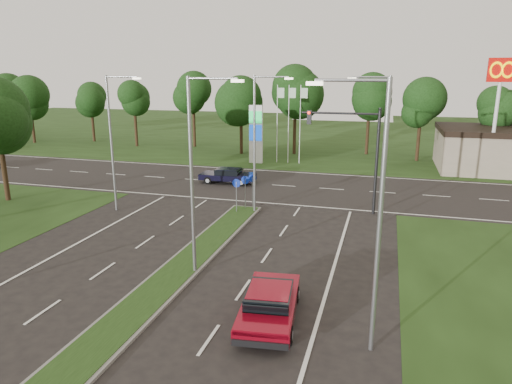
# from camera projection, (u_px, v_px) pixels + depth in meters

# --- Properties ---
(ground) EXTENTS (160.00, 160.00, 0.00)m
(ground) POSITION_uv_depth(u_px,v_px,m) (106.00, 340.00, 16.05)
(ground) COLOR black
(ground) RESTS_ON ground
(verge_far) EXTENTS (160.00, 50.00, 0.02)m
(verge_far) POSITION_uv_depth(u_px,v_px,m) (323.00, 137.00, 67.21)
(verge_far) COLOR #1C3210
(verge_far) RESTS_ON ground
(cross_road) EXTENTS (160.00, 12.00, 0.02)m
(cross_road) POSITION_uv_depth(u_px,v_px,m) (272.00, 185.00, 38.37)
(cross_road) COLOR black
(cross_road) RESTS_ON ground
(median_kerb) EXTENTS (2.00, 26.00, 0.12)m
(median_kerb) POSITION_uv_depth(u_px,v_px,m) (159.00, 289.00, 19.76)
(median_kerb) COLOR slate
(median_kerb) RESTS_ON ground
(streetlight_median_near) EXTENTS (2.53, 0.22, 9.00)m
(streetlight_median_near) POSITION_uv_depth(u_px,v_px,m) (195.00, 168.00, 20.09)
(streetlight_median_near) COLOR gray
(streetlight_median_near) RESTS_ON ground
(streetlight_median_far) EXTENTS (2.53, 0.22, 9.00)m
(streetlight_median_far) POSITION_uv_depth(u_px,v_px,m) (257.00, 138.00, 29.39)
(streetlight_median_far) COLOR gray
(streetlight_median_far) RESTS_ON ground
(streetlight_left_far) EXTENTS (2.53, 0.22, 9.00)m
(streetlight_left_far) POSITION_uv_depth(u_px,v_px,m) (114.00, 136.00, 30.02)
(streetlight_left_far) COLOR gray
(streetlight_left_far) RESTS_ON ground
(streetlight_right_far) EXTENTS (2.53, 0.22, 9.00)m
(streetlight_right_far) POSITION_uv_depth(u_px,v_px,m) (382.00, 143.00, 27.30)
(streetlight_right_far) COLOR gray
(streetlight_right_far) RESTS_ON ground
(streetlight_right_near) EXTENTS (2.53, 0.22, 9.00)m
(streetlight_right_near) POSITION_uv_depth(u_px,v_px,m) (374.00, 206.00, 14.28)
(streetlight_right_near) COLOR gray
(streetlight_right_near) RESTS_ON ground
(traffic_signal) EXTENTS (5.10, 0.42, 7.00)m
(traffic_signal) POSITION_uv_depth(u_px,v_px,m) (357.00, 144.00, 29.70)
(traffic_signal) COLOR black
(traffic_signal) RESTS_ON ground
(median_signs) EXTENTS (1.16, 1.76, 2.38)m
(median_signs) POSITION_uv_depth(u_px,v_px,m) (245.00, 186.00, 30.88)
(median_signs) COLOR gray
(median_signs) RESTS_ON ground
(gas_pylon) EXTENTS (5.80, 1.26, 8.00)m
(gas_pylon) POSITION_uv_depth(u_px,v_px,m) (258.00, 133.00, 47.00)
(gas_pylon) COLOR silver
(gas_pylon) RESTS_ON ground
(mcdonalds_sign) EXTENTS (2.20, 0.47, 10.40)m
(mcdonalds_sign) POSITION_uv_depth(u_px,v_px,m) (500.00, 87.00, 38.96)
(mcdonalds_sign) COLOR silver
(mcdonalds_sign) RESTS_ON ground
(treeline_far) EXTENTS (6.00, 6.00, 9.90)m
(treeline_far) POSITION_uv_depth(u_px,v_px,m) (308.00, 94.00, 51.45)
(treeline_far) COLOR black
(treeline_far) RESTS_ON ground
(red_sedan) EXTENTS (2.50, 4.96, 1.31)m
(red_sedan) POSITION_uv_depth(u_px,v_px,m) (269.00, 303.00, 17.19)
(red_sedan) COLOR maroon
(red_sedan) RESTS_ON ground
(navy_sedan) EXTENTS (4.67, 2.03, 1.27)m
(navy_sedan) POSITION_uv_depth(u_px,v_px,m) (228.00, 175.00, 38.91)
(navy_sedan) COLOR black
(navy_sedan) RESTS_ON ground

